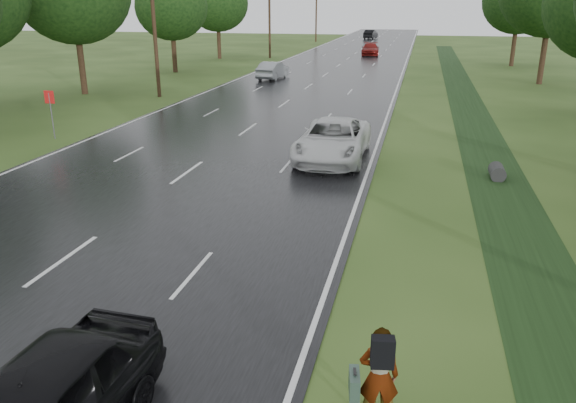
% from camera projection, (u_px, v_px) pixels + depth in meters
% --- Properties ---
extents(ground, '(220.00, 220.00, 0.00)m').
position_uv_depth(ground, '(63.00, 261.00, 14.20)').
color(ground, '#2E4719').
rests_on(ground, ground).
extents(road, '(14.00, 180.00, 0.04)m').
position_uv_depth(road, '(334.00, 69.00, 55.50)').
color(road, black).
rests_on(road, ground).
extents(edge_stripe_east, '(0.12, 180.00, 0.01)m').
position_uv_depth(edge_stripe_east, '(403.00, 70.00, 54.04)').
color(edge_stripe_east, silver).
rests_on(edge_stripe_east, road).
extents(edge_stripe_west, '(0.12, 180.00, 0.01)m').
position_uv_depth(edge_stripe_west, '(268.00, 67.00, 56.94)').
color(edge_stripe_west, silver).
rests_on(edge_stripe_west, road).
extents(center_line, '(0.12, 180.00, 0.01)m').
position_uv_depth(center_line, '(334.00, 69.00, 55.49)').
color(center_line, silver).
rests_on(center_line, road).
extents(drainage_ditch, '(2.20, 120.00, 0.56)m').
position_uv_depth(drainage_ditch, '(477.00, 129.00, 28.90)').
color(drainage_ditch, black).
rests_on(drainage_ditch, ground).
extents(road_sign, '(0.50, 0.06, 2.30)m').
position_uv_depth(road_sign, '(50.00, 105.00, 26.49)').
color(road_sign, slate).
rests_on(road_sign, ground).
extents(utility_pole_mid, '(1.60, 0.26, 10.00)m').
position_uv_depth(utility_pole_mid, '(154.00, 19.00, 37.38)').
color(utility_pole_mid, '#322114').
rests_on(utility_pole_mid, ground).
extents(utility_pole_far, '(1.60, 0.26, 10.00)m').
position_uv_depth(utility_pole_far, '(269.00, 12.00, 64.92)').
color(utility_pole_far, '#322114').
rests_on(utility_pole_far, ground).
extents(utility_pole_distant, '(1.60, 0.26, 10.00)m').
position_uv_depth(utility_pole_distant, '(316.00, 9.00, 92.45)').
color(utility_pole_distant, '#322114').
rests_on(utility_pole_distant, ground).
extents(tree_east_f, '(7.20, 7.20, 9.62)m').
position_uv_depth(tree_east_f, '(519.00, 1.00, 56.05)').
color(tree_east_f, '#322114').
rests_on(tree_east_f, ground).
extents(tree_west_d, '(6.60, 6.60, 8.80)m').
position_uv_depth(tree_west_d, '(171.00, 7.00, 51.10)').
color(tree_west_d, '#322114').
rests_on(tree_west_d, ground).
extents(tree_west_f, '(7.00, 7.00, 9.29)m').
position_uv_depth(tree_west_f, '(217.00, 3.00, 63.97)').
color(tree_west_f, '#322114').
rests_on(tree_west_f, ground).
extents(pedestrian, '(0.82, 0.65, 1.68)m').
position_uv_depth(pedestrian, '(378.00, 375.00, 8.47)').
color(pedestrian, '#A5998C').
rests_on(pedestrian, ground).
extents(white_pickup, '(2.69, 5.83, 1.62)m').
position_uv_depth(white_pickup, '(333.00, 140.00, 23.08)').
color(white_pickup, silver).
rests_on(white_pickup, road).
extents(silver_sedan, '(1.95, 4.53, 1.45)m').
position_uv_depth(silver_sedan, '(273.00, 70.00, 47.74)').
color(silver_sedan, '#9B9FA3').
rests_on(silver_sedan, road).
extents(far_car_red, '(2.46, 5.26, 1.49)m').
position_uv_depth(far_car_red, '(370.00, 49.00, 69.51)').
color(far_car_red, maroon).
rests_on(far_car_red, road).
extents(far_car_dark, '(2.28, 4.97, 1.58)m').
position_uv_depth(far_car_dark, '(371.00, 34.00, 101.68)').
color(far_car_dark, black).
rests_on(far_car_dark, road).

